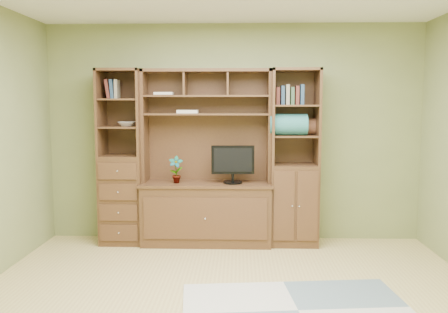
{
  "coord_description": "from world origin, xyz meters",
  "views": [
    {
      "loc": [
        0.07,
        -3.74,
        1.65
      ],
      "look_at": [
        -0.09,
        1.2,
        1.1
      ],
      "focal_mm": 38.0,
      "sensor_mm": 36.0,
      "label": 1
    }
  ],
  "objects_px": {
    "monitor": "(233,157)",
    "center_hutch": "(206,158)",
    "left_tower": "(122,157)",
    "right_tower": "(294,158)"
  },
  "relations": [
    {
      "from": "center_hutch",
      "to": "right_tower",
      "type": "relative_size",
      "value": 1.0
    },
    {
      "from": "left_tower",
      "to": "right_tower",
      "type": "bearing_deg",
      "value": 0.0
    },
    {
      "from": "monitor",
      "to": "center_hutch",
      "type": "bearing_deg",
      "value": 170.86
    },
    {
      "from": "center_hutch",
      "to": "left_tower",
      "type": "bearing_deg",
      "value": 177.71
    },
    {
      "from": "center_hutch",
      "to": "monitor",
      "type": "height_order",
      "value": "center_hutch"
    },
    {
      "from": "right_tower",
      "to": "monitor",
      "type": "relative_size",
      "value": 3.37
    },
    {
      "from": "center_hutch",
      "to": "left_tower",
      "type": "xyz_separation_m",
      "value": [
        -1.0,
        0.04,
        0.0
      ]
    },
    {
      "from": "monitor",
      "to": "right_tower",
      "type": "bearing_deg",
      "value": 3.29
    },
    {
      "from": "left_tower",
      "to": "monitor",
      "type": "relative_size",
      "value": 3.37
    },
    {
      "from": "left_tower",
      "to": "right_tower",
      "type": "xyz_separation_m",
      "value": [
        2.02,
        0.0,
        0.0
      ]
    }
  ]
}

